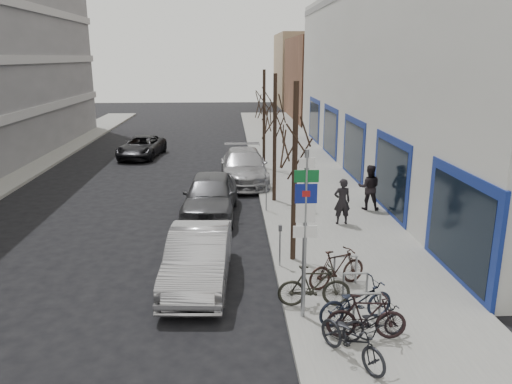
{
  "coord_description": "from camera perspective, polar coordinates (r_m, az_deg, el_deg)",
  "views": [
    {
      "loc": [
        0.71,
        -10.67,
        6.15
      ],
      "look_at": [
        1.53,
        4.58,
        2.0
      ],
      "focal_mm": 35.0,
      "sensor_mm": 36.0,
      "label": 1
    }
  ],
  "objects": [
    {
      "name": "meter_mid",
      "position": [
        19.92,
        1.19,
        -0.03
      ],
      "size": [
        0.1,
        0.08,
        1.27
      ],
      "color": "gray",
      "rests_on": "sidewalk_east"
    },
    {
      "name": "pedestrian_far",
      "position": [
        20.58,
        12.79,
        0.56
      ],
      "size": [
        0.77,
        0.6,
        1.86
      ],
      "primitive_type": "imported",
      "rotation": [
        0.0,
        0.0,
        2.92
      ],
      "color": "black",
      "rests_on": "sidewalk_east"
    },
    {
      "name": "highway_sign_pole",
      "position": [
        11.4,
        5.63,
        -3.76
      ],
      "size": [
        0.55,
        0.1,
        4.2
      ],
      "color": "gray",
      "rests_on": "ground"
    },
    {
      "name": "meter_back",
      "position": [
        25.26,
        0.28,
        3.25
      ],
      "size": [
        0.1,
        0.08,
        1.27
      ],
      "color": "gray",
      "rests_on": "sidewalk_east"
    },
    {
      "name": "tree_far",
      "position": [
        27.31,
        0.94,
        10.91
      ],
      "size": [
        1.8,
        1.8,
        5.5
      ],
      "color": "black",
      "rests_on": "ground"
    },
    {
      "name": "tan_building_far",
      "position": [
        66.92,
        8.2,
        13.65
      ],
      "size": [
        13.0,
        12.0,
        9.0
      ],
      "primitive_type": "cube",
      "color": "#937A5B",
      "rests_on": "ground"
    },
    {
      "name": "bike_far_curb",
      "position": [
        11.52,
        13.39,
        -13.91
      ],
      "size": [
        1.63,
        0.85,
        0.95
      ],
      "primitive_type": "imported",
      "rotation": [
        0.0,
        0.0,
        1.83
      ],
      "color": "black",
      "rests_on": "sidewalk_east"
    },
    {
      "name": "tree_near",
      "position": [
        14.44,
        4.52,
        7.01
      ],
      "size": [
        1.8,
        1.8,
        5.5
      ],
      "color": "black",
      "rests_on": "ground"
    },
    {
      "name": "bike_mid_curb",
      "position": [
        12.03,
        11.37,
        -11.85
      ],
      "size": [
        2.01,
        1.16,
        1.18
      ],
      "primitive_type": "imported",
      "rotation": [
        0.0,
        0.0,
        1.89
      ],
      "color": "black",
      "rests_on": "sidewalk_east"
    },
    {
      "name": "bike_far_inner",
      "position": [
        13.67,
        9.25,
        -8.53
      ],
      "size": [
        1.86,
        1.21,
        1.09
      ],
      "primitive_type": "imported",
      "rotation": [
        0.0,
        0.0,
        1.99
      ],
      "color": "black",
      "rests_on": "sidewalk_east"
    },
    {
      "name": "bike_rack",
      "position": [
        12.91,
        11.27,
        -10.28
      ],
      "size": [
        0.66,
        2.26,
        0.83
      ],
      "color": "gray",
      "rests_on": "sidewalk_east"
    },
    {
      "name": "bike_near_left",
      "position": [
        10.63,
        10.98,
        -15.82
      ],
      "size": [
        1.41,
        1.9,
        1.14
      ],
      "primitive_type": "imported",
      "rotation": [
        0.0,
        0.0,
        0.52
      ],
      "color": "black",
      "rests_on": "sidewalk_east"
    },
    {
      "name": "bike_mid_inner",
      "position": [
        12.57,
        6.66,
        -10.58
      ],
      "size": [
        1.84,
        0.61,
        1.11
      ],
      "primitive_type": "imported",
      "rotation": [
        0.0,
        0.0,
        1.53
      ],
      "color": "black",
      "rests_on": "sidewalk_east"
    },
    {
      "name": "parked_car_mid",
      "position": [
        19.84,
        -5.24,
        -0.35
      ],
      "size": [
        2.31,
        5.11,
        1.7
      ],
      "primitive_type": "imported",
      "rotation": [
        0.0,
        0.0,
        -0.06
      ],
      "color": "#46464A",
      "rests_on": "ground"
    },
    {
      "name": "parked_car_back",
      "position": [
        25.06,
        -1.41,
        2.93
      ],
      "size": [
        2.36,
        5.7,
        1.65
      ],
      "primitive_type": "imported",
      "rotation": [
        0.0,
        0.0,
        0.01
      ],
      "color": "#9A999E",
      "rests_on": "ground"
    },
    {
      "name": "lane_car",
      "position": [
        32.36,
        -12.94,
        5.06
      ],
      "size": [
        2.79,
        5.02,
        1.33
      ],
      "primitive_type": "imported",
      "rotation": [
        0.0,
        0.0,
        -0.13
      ],
      "color": "black",
      "rests_on": "ground"
    },
    {
      "name": "tree_mid",
      "position": [
        20.85,
        2.18,
        9.56
      ],
      "size": [
        1.8,
        1.8,
        5.5
      ],
      "color": "black",
      "rests_on": "ground"
    },
    {
      "name": "parked_car_front",
      "position": [
        14.01,
        -6.61,
        -7.48
      ],
      "size": [
        1.87,
        4.76,
        1.54
      ],
      "primitive_type": "imported",
      "rotation": [
        0.0,
        0.0,
        -0.05
      ],
      "color": "#ADADB2",
      "rests_on": "ground"
    },
    {
      "name": "sidewalk_east",
      "position": [
        21.87,
        7.04,
        -1.04
      ],
      "size": [
        5.0,
        70.0,
        0.15
      ],
      "primitive_type": "cube",
      "color": "slate",
      "rests_on": "ground"
    },
    {
      "name": "pedestrian_near",
      "position": [
        18.59,
        9.81,
        -1.06
      ],
      "size": [
        0.65,
        0.45,
        1.72
      ],
      "primitive_type": "imported",
      "rotation": [
        0.0,
        0.0,
        3.2
      ],
      "color": "black",
      "rests_on": "sidewalk_east"
    },
    {
      "name": "bike_near_right",
      "position": [
        11.45,
        12.5,
        -13.69
      ],
      "size": [
        1.81,
        0.7,
        1.07
      ],
      "primitive_type": "imported",
      "rotation": [
        0.0,
        0.0,
        1.47
      ],
      "color": "black",
      "rests_on": "sidewalk_east"
    },
    {
      "name": "brick_building_far",
      "position": [
        52.18,
        10.83,
        12.58
      ],
      "size": [
        12.0,
        14.0,
        8.0
      ],
      "primitive_type": "cube",
      "color": "brown",
      "rests_on": "ground"
    },
    {
      "name": "meter_front",
      "position": [
        14.71,
        2.77,
        -5.66
      ],
      "size": [
        0.1,
        0.08,
        1.27
      ],
      "color": "gray",
      "rests_on": "sidewalk_east"
    },
    {
      "name": "ground",
      "position": [
        12.33,
        -6.16,
        -14.8
      ],
      "size": [
        120.0,
        120.0,
        0.0
      ],
      "primitive_type": "plane",
      "color": "black",
      "rests_on": "ground"
    }
  ]
}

